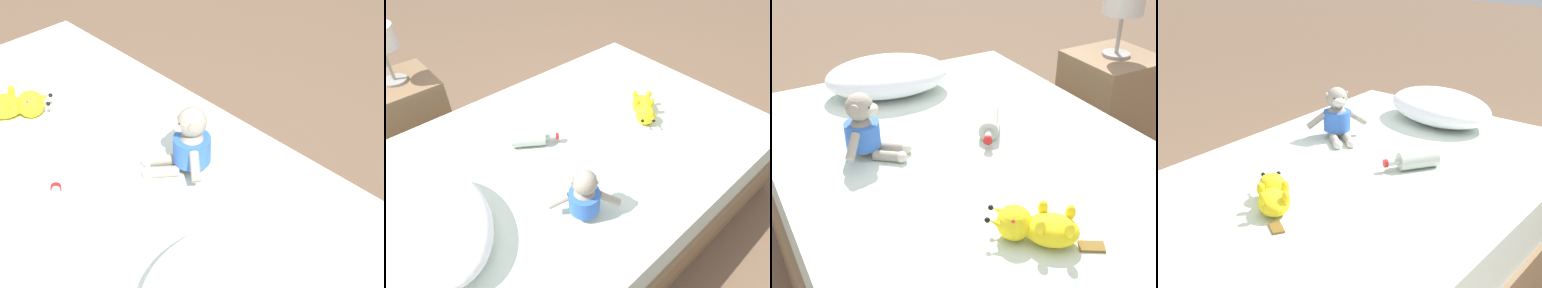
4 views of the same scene
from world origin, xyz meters
TOP-DOWN VIEW (x-y plane):
  - ground_plane at (0.00, 0.00)m, footprint 16.00×16.00m
  - bed at (0.00, 0.00)m, footprint 1.34×1.96m
  - pillow at (-0.06, 0.71)m, footprint 0.60×0.46m
  - plush_monkey at (-0.32, 0.24)m, footprint 0.25×0.26m
  - plush_yellow_creature at (-0.07, -0.42)m, footprint 0.28×0.26m
  - glass_bottle at (0.14, 0.17)m, footprint 0.17×0.22m

SIDE VIEW (x-z plane):
  - ground_plane at x=0.00m, z-range 0.00..0.00m
  - bed at x=0.00m, z-range 0.00..0.48m
  - glass_bottle at x=0.14m, z-range 0.49..0.56m
  - plush_yellow_creature at x=-0.07m, z-range 0.48..0.59m
  - pillow at x=-0.06m, z-range 0.49..0.65m
  - plush_monkey at x=-0.32m, z-range 0.47..0.70m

